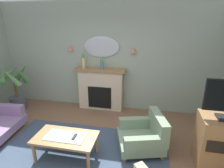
% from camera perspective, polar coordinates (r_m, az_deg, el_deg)
% --- Properties ---
extents(wall_back, '(6.95, 0.10, 2.86)m').
position_cam_1_polar(wall_back, '(5.07, -1.56, 8.27)').
color(wall_back, '#93A393').
rests_on(wall_back, ground).
extents(patterned_rug, '(3.20, 2.40, 0.01)m').
position_cam_1_polar(patterned_rug, '(3.59, -10.86, -22.70)').
color(patterned_rug, '#38475B').
rests_on(patterned_rug, ground).
extents(fireplace, '(1.36, 0.36, 1.16)m').
position_cam_1_polar(fireplace, '(5.13, -3.48, -1.63)').
color(fireplace, beige).
rests_on(fireplace, ground).
extents(mantel_vase_right, '(0.10, 0.10, 0.44)m').
position_cam_1_polar(mantel_vase_right, '(5.01, -8.78, 7.47)').
color(mantel_vase_right, tan).
rests_on(mantel_vase_right, fireplace).
extents(mantel_vase_centre, '(0.10, 0.10, 0.32)m').
position_cam_1_polar(mantel_vase_centre, '(4.87, -3.18, 6.66)').
color(mantel_vase_centre, '#4C7093').
rests_on(mantel_vase_centre, fireplace).
extents(wall_mirror, '(0.96, 0.06, 0.56)m').
position_cam_1_polar(wall_mirror, '(4.98, -3.32, 11.31)').
color(wall_mirror, '#B2BCC6').
extents(wall_sconce_left, '(0.14, 0.14, 0.14)m').
position_cam_1_polar(wall_sconce_left, '(5.22, -12.67, 10.70)').
color(wall_sconce_left, '#D17066').
extents(wall_sconce_right, '(0.14, 0.14, 0.14)m').
position_cam_1_polar(wall_sconce_right, '(4.79, 6.57, 10.31)').
color(wall_sconce_right, '#D17066').
extents(coffee_table, '(1.10, 0.60, 0.45)m').
position_cam_1_polar(coffee_table, '(3.52, -14.04, -16.13)').
color(coffee_table, olive).
rests_on(coffee_table, ground).
extents(tv_remote, '(0.04, 0.16, 0.02)m').
position_cam_1_polar(tv_remote, '(3.43, -11.46, -15.60)').
color(tv_remote, black).
rests_on(tv_remote, coffee_table).
extents(armchair_by_coffee_table, '(1.01, 1.00, 0.71)m').
position_cam_1_polar(armchair_by_coffee_table, '(3.73, 10.04, -15.09)').
color(armchair_by_coffee_table, gray).
rests_on(armchair_by_coffee_table, ground).
extents(tv_cabinet, '(0.80, 0.57, 0.90)m').
position_cam_1_polar(tv_cabinet, '(3.73, 30.90, -15.12)').
color(tv_cabinet, olive).
rests_on(tv_cabinet, ground).
extents(potted_plant_tall_palm, '(0.79, 0.84, 1.30)m').
position_cam_1_polar(potted_plant_tall_palm, '(5.68, -27.45, -1.14)').
color(potted_plant_tall_palm, '#474C56').
rests_on(potted_plant_tall_palm, ground).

